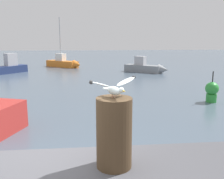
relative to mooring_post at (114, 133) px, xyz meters
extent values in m
cylinder|color=#4C3823|center=(0.00, 0.00, 0.00)|extent=(0.42, 0.42, 0.85)
cylinder|color=#C67560|center=(-0.02, 0.00, 0.44)|extent=(0.01, 0.01, 0.04)
cylinder|color=#C67560|center=(0.01, 0.02, 0.44)|extent=(0.01, 0.01, 0.04)
ellipsoid|color=silver|center=(0.00, 0.00, 0.51)|extent=(0.19, 0.24, 0.10)
sphere|color=silver|center=(0.07, -0.11, 0.54)|extent=(0.06, 0.06, 0.06)
cone|color=gold|center=(0.09, -0.16, 0.53)|extent=(0.04, 0.05, 0.02)
cube|color=silver|center=(-0.07, 0.13, 0.51)|extent=(0.10, 0.10, 0.01)
ellipsoid|color=silver|center=(-0.16, -0.08, 0.60)|extent=(0.29, 0.24, 0.10)
sphere|color=#303030|center=(-0.27, -0.14, 0.64)|extent=(0.04, 0.04, 0.04)
ellipsoid|color=silver|center=(0.15, 0.10, 0.60)|extent=(0.29, 0.24, 0.10)
sphere|color=#303030|center=(0.25, 0.16, 0.64)|extent=(0.04, 0.04, 0.04)
cube|color=orange|center=(-2.67, 22.41, -1.27)|extent=(3.27, 3.06, 0.60)
cone|color=orange|center=(-1.17, 21.07, -1.24)|extent=(1.15, 1.15, 0.81)
cube|color=white|center=(-2.78, 22.51, -0.62)|extent=(1.09, 1.06, 0.70)
cylinder|color=#A5A5A8|center=(-2.78, 22.51, 1.43)|extent=(0.08, 0.08, 3.39)
cube|color=gray|center=(4.30, 17.67, -1.27)|extent=(2.95, 2.67, 0.58)
cone|color=gray|center=(5.67, 16.53, -1.25)|extent=(1.11, 1.11, 0.79)
cube|color=#B2B2B7|center=(4.10, 17.85, -0.63)|extent=(0.99, 0.95, 0.70)
cube|color=navy|center=(-6.68, 17.77, -1.28)|extent=(3.00, 3.46, 0.58)
cube|color=#B2B2B7|center=(-6.30, 18.25, -0.50)|extent=(0.98, 1.04, 0.98)
cylinder|color=green|center=(5.00, 7.38, -1.39)|extent=(0.44, 0.44, 0.35)
sphere|color=green|center=(5.00, 7.38, -0.98)|extent=(0.56, 0.56, 0.56)
cylinder|color=#2D2D2D|center=(5.00, 7.38, -0.49)|extent=(0.05, 0.05, 0.50)
camera|label=1|loc=(-0.31, -2.86, 1.09)|focal=41.12mm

